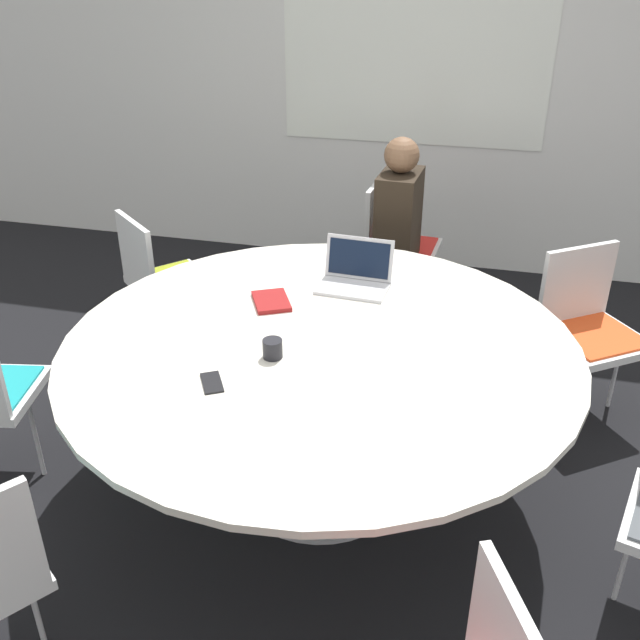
# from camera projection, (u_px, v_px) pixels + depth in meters

# --- Properties ---
(ground_plane) EXTENTS (16.00, 16.00, 0.00)m
(ground_plane) POSITION_uv_depth(u_px,v_px,m) (320.00, 483.00, 3.24)
(ground_plane) COLOR black
(wall_back) EXTENTS (8.00, 0.07, 2.70)m
(wall_back) POSITION_uv_depth(u_px,v_px,m) (414.00, 76.00, 4.84)
(wall_back) COLOR silver
(wall_back) RESTS_ON ground_plane
(conference_table) EXTENTS (2.09, 2.09, 0.74)m
(conference_table) POSITION_uv_depth(u_px,v_px,m) (320.00, 365.00, 2.94)
(conference_table) COLOR #B7B7BC
(conference_table) RESTS_ON ground_plane
(chair_0) EXTENTS (0.45, 0.46, 0.86)m
(chair_0) POSITION_uv_depth(u_px,v_px,m) (394.00, 238.00, 4.48)
(chair_0) COLOR silver
(chair_0) RESTS_ON ground_plane
(chair_1) EXTENTS (0.61, 0.61, 0.86)m
(chair_1) POSITION_uv_depth(u_px,v_px,m) (161.00, 274.00, 4.00)
(chair_1) COLOR silver
(chair_1) RESTS_ON ground_plane
(chair_6) EXTENTS (0.60, 0.60, 0.86)m
(chair_6) POSITION_uv_depth(u_px,v_px,m) (589.00, 321.00, 3.52)
(chair_6) COLOR silver
(chair_6) RESTS_ON ground_plane
(person_0) EXTENTS (0.28, 0.37, 1.21)m
(person_0) POSITION_uv_depth(u_px,v_px,m) (401.00, 223.00, 4.17)
(person_0) COLOR #2D2319
(person_0) RESTS_ON ground_plane
(laptop) EXTENTS (0.34, 0.26, 0.21)m
(laptop) POSITION_uv_depth(u_px,v_px,m) (356.00, 275.00, 3.32)
(laptop) COLOR silver
(laptop) RESTS_ON conference_table
(spiral_notebook) EXTENTS (0.23, 0.26, 0.02)m
(spiral_notebook) POSITION_uv_depth(u_px,v_px,m) (271.00, 301.00, 3.18)
(spiral_notebook) COLOR maroon
(spiral_notebook) RESTS_ON conference_table
(coffee_cup) EXTENTS (0.08, 0.08, 0.08)m
(coffee_cup) POSITION_uv_depth(u_px,v_px,m) (273.00, 349.00, 2.76)
(coffee_cup) COLOR black
(coffee_cup) RESTS_ON conference_table
(cell_phone) EXTENTS (0.13, 0.16, 0.01)m
(cell_phone) POSITION_uv_depth(u_px,v_px,m) (212.00, 383.00, 2.61)
(cell_phone) COLOR black
(cell_phone) RESTS_ON conference_table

